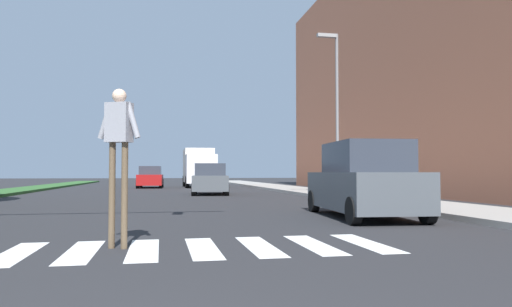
% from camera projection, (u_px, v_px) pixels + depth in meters
% --- Properties ---
extents(ground_plane, '(140.00, 140.00, 0.00)m').
position_uv_depth(ground_plane, '(157.00, 191.00, 30.79)').
color(ground_plane, '#262628').
extents(crosswalk, '(7.65, 2.20, 0.01)m').
position_uv_depth(crosswalk, '(144.00, 250.00, 7.33)').
color(crosswalk, silver).
rests_on(crosswalk, ground_plane).
extents(median_strip, '(2.43, 64.00, 0.15)m').
position_uv_depth(median_strip, '(7.00, 192.00, 27.22)').
color(median_strip, '#2D5B28').
rests_on(median_strip, ground_plane).
extents(apartment_block_right, '(12.55, 37.90, 14.95)m').
position_uv_depth(apartment_block_right, '(498.00, 60.00, 26.88)').
color(apartment_block_right, '#B76B4C').
rests_on(apartment_block_right, ground_plane).
extents(sidewalk_right, '(3.00, 64.00, 0.15)m').
position_uv_depth(sidewalk_right, '(298.00, 190.00, 30.54)').
color(sidewalk_right, '#9E9991').
rests_on(sidewalk_right, ground_plane).
extents(street_lamp_right, '(1.02, 0.24, 7.50)m').
position_uv_depth(street_lamp_right, '(335.00, 99.00, 22.38)').
color(street_lamp_right, slate).
rests_on(street_lamp_right, sidewalk_right).
extents(pedestrian_performer, '(0.70, 0.42, 2.49)m').
position_uv_depth(pedestrian_performer, '(119.00, 142.00, 7.52)').
color(pedestrian_performer, brown).
rests_on(pedestrian_performer, ground_plane).
extents(suv_crossing, '(2.28, 4.73, 1.97)m').
position_uv_depth(suv_crossing, '(364.00, 182.00, 12.65)').
color(suv_crossing, '#474C51').
rests_on(suv_crossing, ground_plane).
extents(sedan_midblock, '(2.25, 4.20, 1.66)m').
position_uv_depth(sedan_midblock, '(210.00, 180.00, 25.89)').
color(sedan_midblock, '#474C51').
rests_on(sedan_midblock, ground_plane).
extents(sedan_distant, '(2.01, 4.41, 1.66)m').
position_uv_depth(sedan_distant, '(150.00, 178.00, 36.94)').
color(sedan_distant, maroon).
rests_on(sedan_distant, ground_plane).
extents(truck_box_delivery, '(2.40, 6.20, 3.10)m').
position_uv_depth(truck_box_delivery, '(199.00, 167.00, 38.78)').
color(truck_box_delivery, silver).
rests_on(truck_box_delivery, ground_plane).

